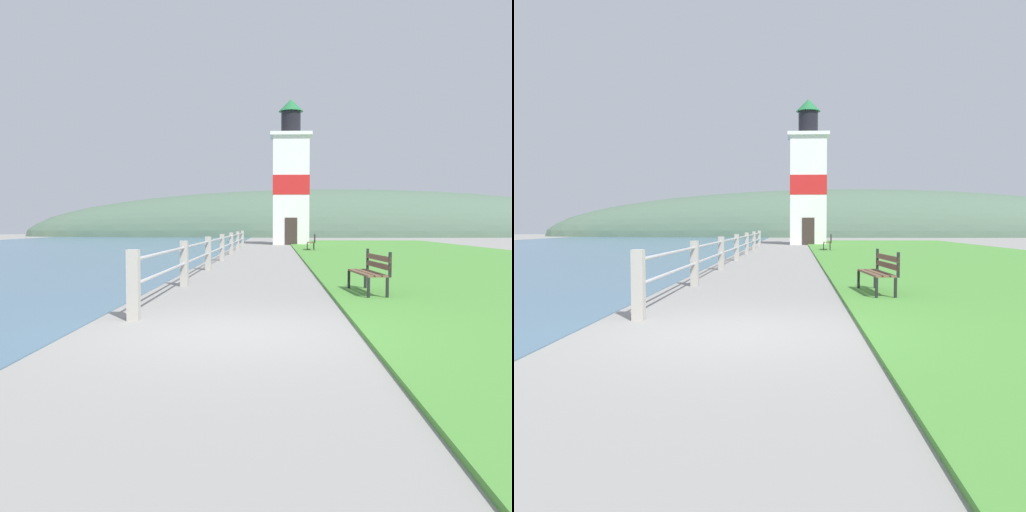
{
  "view_description": "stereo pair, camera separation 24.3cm",
  "coord_description": "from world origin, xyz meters",
  "views": [
    {
      "loc": [
        0.56,
        -7.61,
        1.46
      ],
      "look_at": [
        -0.15,
        13.72,
        0.3
      ],
      "focal_mm": 40.0,
      "sensor_mm": 36.0,
      "label": 1
    },
    {
      "loc": [
        0.8,
        -7.6,
        1.46
      ],
      "look_at": [
        -0.15,
        13.72,
        0.3
      ],
      "focal_mm": 40.0,
      "sensor_mm": 36.0,
      "label": 2
    }
  ],
  "objects": [
    {
      "name": "lighthouse",
      "position": [
        1.74,
        35.47,
        4.67
      ],
      "size": [
        3.06,
        3.06,
        10.84
      ],
      "color": "white",
      "rests_on": "ground_plane"
    },
    {
      "name": "park_bench_near",
      "position": [
        2.56,
        4.26,
        0.54
      ],
      "size": [
        0.64,
        1.75,
        0.94
      ],
      "rotation": [
        0.0,
        0.0,
        3.24
      ],
      "color": "brown",
      "rests_on": "ground_plane"
    },
    {
      "name": "grass_verge",
      "position": [
        7.71,
        17.86,
        0.03
      ],
      "size": [
        12.0,
        53.57,
        0.06
      ],
      "color": "#4C8E38",
      "rests_on": "ground_plane"
    },
    {
      "name": "distant_hillside",
      "position": [
        8.0,
        65.71,
        0.0
      ],
      "size": [
        80.0,
        16.0,
        12.0
      ],
      "color": "#4C6651",
      "rests_on": "ground_plane"
    },
    {
      "name": "seawall_railing",
      "position": [
        -1.61,
        15.68,
        0.63
      ],
      "size": [
        0.18,
        29.53,
        1.09
      ],
      "color": "#A8A399",
      "rests_on": "ground_plane"
    },
    {
      "name": "ground_plane",
      "position": [
        0.0,
        0.0,
        0.0
      ],
      "size": [
        160.0,
        160.0,
        0.0
      ],
      "primitive_type": "plane",
      "color": "gray"
    },
    {
      "name": "park_bench_midway",
      "position": [
        2.68,
        24.88,
        0.54
      ],
      "size": [
        0.56,
        1.76,
        0.94
      ],
      "rotation": [
        0.0,
        0.0,
        3.09
      ],
      "color": "brown",
      "rests_on": "ground_plane"
    }
  ]
}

